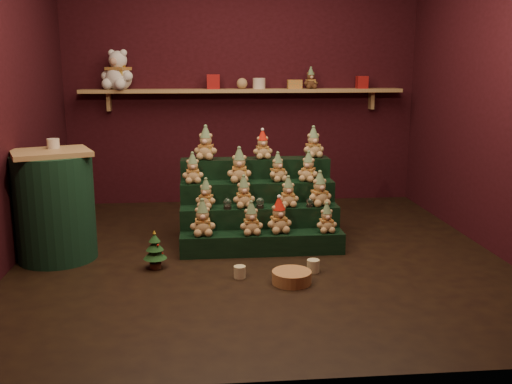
{
  "coord_description": "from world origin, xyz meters",
  "views": [
    {
      "loc": [
        -0.46,
        -4.61,
        1.57
      ],
      "look_at": [
        -0.01,
        0.25,
        0.49
      ],
      "focal_mm": 40.0,
      "sensor_mm": 36.0,
      "label": 1
    }
  ],
  "objects": [
    {
      "name": "scarf_gift_box",
      "position": [
        0.58,
        1.85,
        1.37
      ],
      "size": [
        0.16,
        0.1,
        0.1
      ],
      "primitive_type": "cube",
      "color": "orange",
      "rests_on": "back_shelf"
    },
    {
      "name": "front_wall",
      "position": [
        0.0,
        -2.05,
        1.4
      ],
      "size": [
        4.0,
        0.1,
        2.8
      ],
      "primitive_type": "cube",
      "color": "black",
      "rests_on": "ground"
    },
    {
      "name": "teddy_0",
      "position": [
        -0.48,
        0.02,
        0.33
      ],
      "size": [
        0.22,
        0.2,
        0.3
      ],
      "primitive_type": null,
      "rotation": [
        0.0,
        0.0,
        0.05
      ],
      "color": "tan",
      "rests_on": "riser_tier_front"
    },
    {
      "name": "teddy_12",
      "position": [
        -0.44,
        0.68,
        0.87
      ],
      "size": [
        0.26,
        0.24,
        0.3
      ],
      "primitive_type": null,
      "rotation": [
        0.0,
        0.0,
        -0.23
      ],
      "color": "tan",
      "rests_on": "riser_tier_back"
    },
    {
      "name": "shelf_plush_ball",
      "position": [
        -0.02,
        1.85,
        1.38
      ],
      "size": [
        0.12,
        0.12,
        0.12
      ],
      "primitive_type": "sphere",
      "color": "tan",
      "rests_on": "back_shelf"
    },
    {
      "name": "right_wall",
      "position": [
        2.05,
        0.0,
        1.4
      ],
      "size": [
        0.1,
        4.0,
        2.8
      ],
      "primitive_type": "cube",
      "color": "black",
      "rests_on": "ground"
    },
    {
      "name": "riser_tier_front",
      "position": [
        0.02,
        0.03,
        0.09
      ],
      "size": [
        1.4,
        0.22,
        0.18
      ],
      "primitive_type": "cube",
      "color": "black",
      "rests_on": "ground"
    },
    {
      "name": "teddy_2",
      "position": [
        0.17,
        0.04,
        0.33
      ],
      "size": [
        0.25,
        0.23,
        0.3
      ],
      "primitive_type": null,
      "rotation": [
        0.0,
        0.0,
        0.19
      ],
      "color": "tan",
      "rests_on": "riser_tier_front"
    },
    {
      "name": "gift_tin_cream",
      "position": [
        0.18,
        1.85,
        1.38
      ],
      "size": [
        0.14,
        0.14,
        0.12
      ],
      "primitive_type": "cylinder",
      "color": "beige",
      "rests_on": "back_shelf"
    },
    {
      "name": "table_ornament",
      "position": [
        -1.68,
        0.16,
        0.95
      ],
      "size": [
        0.1,
        0.1,
        0.08
      ],
      "primitive_type": "cylinder",
      "color": "beige",
      "rests_on": "side_table"
    },
    {
      "name": "ground",
      "position": [
        0.0,
        0.0,
        0.0
      ],
      "size": [
        4.0,
        4.0,
        0.0
      ],
      "primitive_type": "plane",
      "color": "black",
      "rests_on": "ground"
    },
    {
      "name": "teddy_1",
      "position": [
        -0.07,
        0.01,
        0.32
      ],
      "size": [
        0.21,
        0.2,
        0.28
      ],
      "primitive_type": null,
      "rotation": [
        0.0,
        0.0,
        0.09
      ],
      "color": "tan",
      "rests_on": "riser_tier_front"
    },
    {
      "name": "brown_bear",
      "position": [
        0.76,
        1.84,
        1.44
      ],
      "size": [
        0.18,
        0.17,
        0.23
      ],
      "primitive_type": null,
      "rotation": [
        0.0,
        0.0,
        0.14
      ],
      "color": "#462917",
      "rests_on": "back_shelf"
    },
    {
      "name": "teddy_13",
      "position": [
        0.09,
        0.67,
        0.85
      ],
      "size": [
        0.21,
        0.19,
        0.26
      ],
      "primitive_type": null,
      "rotation": [
        0.0,
        0.0,
        0.12
      ],
      "color": "tan",
      "rests_on": "riser_tier_back"
    },
    {
      "name": "teddy_3",
      "position": [
        0.57,
        0.01,
        0.3
      ],
      "size": [
        0.19,
        0.17,
        0.25
      ],
      "primitive_type": null,
      "rotation": [
        0.0,
        0.0,
        0.07
      ],
      "color": "tan",
      "rests_on": "riser_tier_front"
    },
    {
      "name": "teddy_10",
      "position": [
        0.21,
        0.47,
        0.67
      ],
      "size": [
        0.24,
        0.23,
        0.26
      ],
      "primitive_type": null,
      "rotation": [
        0.0,
        0.0,
        0.45
      ],
      "color": "tan",
      "rests_on": "riser_tier_midback"
    },
    {
      "name": "riser_tier_midback",
      "position": [
        0.02,
        0.47,
        0.27
      ],
      "size": [
        1.4,
        0.22,
        0.54
      ],
      "primitive_type": "cube",
      "color": "black",
      "rests_on": "ground"
    },
    {
      "name": "snow_globe_c",
      "position": [
        0.46,
        0.19,
        0.4
      ],
      "size": [
        0.06,
        0.06,
        0.08
      ],
      "color": "black",
      "rests_on": "riser_tier_midfront"
    },
    {
      "name": "back_shelf",
      "position": [
        0.0,
        1.87,
        1.29
      ],
      "size": [
        3.6,
        0.26,
        0.24
      ],
      "color": "#A28051",
      "rests_on": "ground"
    },
    {
      "name": "teddy_7",
      "position": [
        0.56,
        0.24,
        0.51
      ],
      "size": [
        0.26,
        0.24,
        0.3
      ],
      "primitive_type": null,
      "rotation": [
        0.0,
        0.0,
        0.26
      ],
      "color": "tan",
      "rests_on": "riser_tier_midfront"
    },
    {
      "name": "snow_globe_a",
      "position": [
        -0.26,
        0.19,
        0.41
      ],
      "size": [
        0.07,
        0.07,
        0.09
      ],
      "color": "black",
      "rests_on": "riser_tier_midfront"
    },
    {
      "name": "teddy_4",
      "position": [
        -0.45,
        0.25,
        0.49
      ],
      "size": [
        0.23,
        0.21,
        0.25
      ],
      "primitive_type": null,
      "rotation": [
        0.0,
        0.0,
        -0.34
      ],
      "color": "tan",
      "rests_on": "riser_tier_midfront"
    },
    {
      "name": "gift_tin_red_b",
      "position": [
        1.35,
        1.85,
        1.39
      ],
      "size": [
        0.12,
        0.12,
        0.14
      ],
      "primitive_type": "cube",
      "color": "#A21918",
      "rests_on": "back_shelf"
    },
    {
      "name": "gift_tin_red_a",
      "position": [
        -0.34,
        1.85,
        1.4
      ],
      "size": [
        0.14,
        0.14,
        0.16
      ],
      "primitive_type": "cube",
      "color": "#A21918",
      "rests_on": "back_shelf"
    },
    {
      "name": "teddy_8",
      "position": [
        -0.56,
        0.47,
        0.67
      ],
      "size": [
        0.2,
        0.19,
        0.27
      ],
      "primitive_type": null,
      "rotation": [
        0.0,
        0.0,
        0.08
      ],
      "color": "tan",
      "rests_on": "riser_tier_midback"
    },
    {
      "name": "riser_tier_midfront",
      "position": [
        0.02,
        0.25,
        0.18
      ],
      "size": [
        1.4,
        0.22,
        0.36
      ],
      "primitive_type": "cube",
      "color": "black",
      "rests_on": "ground"
    },
    {
      "name": "side_table",
      "position": [
        -1.68,
        0.06,
        0.45
      ],
      "size": [
        0.73,
        0.68,
        0.91
      ],
      "rotation": [
        0.0,
        0.0,
        0.37
      ],
      "color": "#A28051",
      "rests_on": "ground"
    },
    {
      "name": "riser_tier_back",
      "position": [
        0.02,
        0.69,
        0.36
      ],
      "size": [
        1.4,
        0.22,
        0.72
      ],
      "primitive_type": "cube",
      "color": "black",
      "rests_on": "ground"
    },
    {
      "name": "mug_right",
      "position": [
        0.37,
        -0.46,
        0.05
      ],
      "size": [
        0.1,
        0.1,
        0.1
      ],
      "primitive_type": "cylinder",
      "color": "beige",
      "rests_on": "ground"
    },
    {
      "name": "back_wall",
      "position": [
        0.0,
        2.05,
        1.4
      ],
      "size": [
        4.0,
        0.1,
        2.8
      ],
      "primitive_type": "cube",
      "color": "black",
      "rests_on": "ground"
    },
    {
      "name": "teddy_11",
      "position": [
        0.49,
        0.45,
        0.67
      ],
      "size": [
        0.25,
        0.24,
        0.27
      ],
      "primitive_type": null,
      "rotation": [
        0.0,
        0.0,
        -0.51
      ],
      "color": "tan",
      "rests_on": "riser_tier_midback"
    },
    {
      "name": "teddy_5",
      "position": [
        -0.12,
        0.24,
        0.5
      ],
      "size": [
        0.21,
        0.2,
        0.27
      ],
      "primitive_type": null,
      "rotation": [
        0.0,
        0.0,
        0.11
      ],
      "color": "tan",
      "rests_on": "riser_tier_midfront"
    },
    {
      "name": "teddy_14",
      "position": [
        0.58,
        0.7,
        0.86
      ],
      "size": [
        0.24,
        0.22,
        0.28
      ],
      "primitive_type": null,
      "rotation": [
        0.0,
        0.0,
        0.21
      ],
      "color": "tan",
      "rests_on": "riser_tier_back"
    },
    {
      "name": "mug_left",
      "position": [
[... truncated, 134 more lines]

